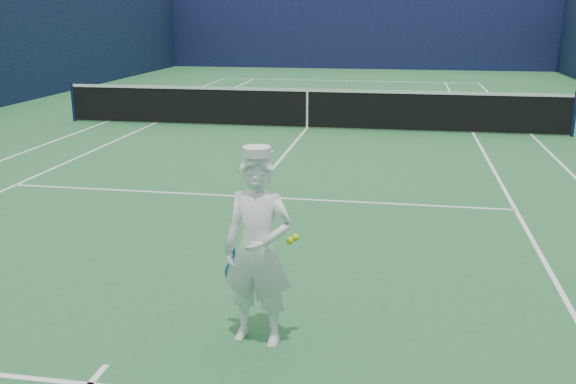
# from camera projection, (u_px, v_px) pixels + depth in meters

# --- Properties ---
(ground) EXTENTS (80.00, 80.00, 0.00)m
(ground) POSITION_uv_depth(u_px,v_px,m) (307.00, 128.00, 16.38)
(ground) COLOR #266635
(ground) RESTS_ON ground
(court_markings) EXTENTS (11.03, 23.83, 0.01)m
(court_markings) POSITION_uv_depth(u_px,v_px,m) (307.00, 128.00, 16.38)
(court_markings) COLOR white
(court_markings) RESTS_ON ground
(windscreen_fence) EXTENTS (20.12, 36.12, 4.00)m
(windscreen_fence) POSITION_uv_depth(u_px,v_px,m) (308.00, 48.00, 15.84)
(windscreen_fence) COLOR #10153C
(windscreen_fence) RESTS_ON ground
(tennis_net) EXTENTS (12.88, 0.09, 1.07)m
(tennis_net) POSITION_uv_depth(u_px,v_px,m) (307.00, 107.00, 16.23)
(tennis_net) COLOR #141E4C
(tennis_net) RESTS_ON ground
(tennis_player) EXTENTS (0.76, 0.55, 1.79)m
(tennis_player) POSITION_uv_depth(u_px,v_px,m) (258.00, 250.00, 5.58)
(tennis_player) COLOR white
(tennis_player) RESTS_ON ground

